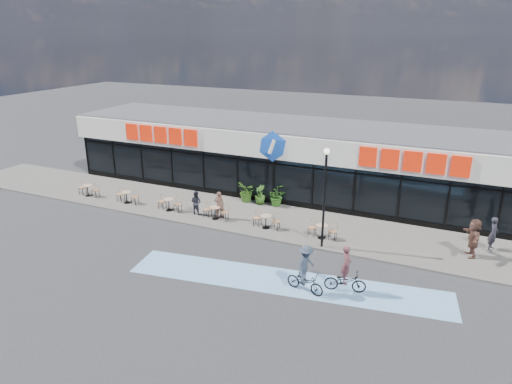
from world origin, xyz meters
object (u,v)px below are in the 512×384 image
lamp_post (325,190)px  bistro_set_0 (89,189)px  pedestrian_b (493,233)px  patron_left (219,205)px  patron_right (196,202)px  cyclist_b (345,277)px  cyclist_a (305,272)px  pedestrian_a (473,238)px  potted_plant_left (247,192)px  potted_plant_mid (260,195)px  potted_plant_right (276,196)px

lamp_post → bistro_set_0: (-16.06, 1.02, -2.55)m
pedestrian_b → patron_left: bearing=113.2°
patron_right → cyclist_b: (9.99, -4.64, -0.12)m
cyclist_a → patron_right: bearing=147.7°
bistro_set_0 → pedestrian_b: (23.80, 2.13, 0.38)m
pedestrian_a → cyclist_a: (-6.32, -6.12, -0.15)m
pedestrian_a → cyclist_a: 8.80m
potted_plant_left → potted_plant_mid: potted_plant_left is taller
potted_plant_mid → cyclist_a: bearing=-55.8°
potted_plant_mid → bistro_set_0: bearing=-163.5°
potted_plant_right → bistro_set_0: bearing=-164.3°
patron_left → cyclist_b: cyclist_b is taller
potted_plant_left → cyclist_a: size_ratio=0.62×
cyclist_b → potted_plant_right: bearing=128.6°
potted_plant_right → cyclist_a: size_ratio=0.59×
lamp_post → patron_right: lamp_post is taller
lamp_post → pedestrian_b: size_ratio=3.00×
lamp_post → potted_plant_mid: lamp_post is taller
patron_left → cyclist_a: bearing=123.6°
bistro_set_0 → potted_plant_left: size_ratio=1.17×
potted_plant_left → potted_plant_mid: size_ratio=1.09×
lamp_post → bistro_set_0: bearing=176.4°
patron_left → patron_right: (-1.51, -0.05, -0.08)m
bistro_set_0 → cyclist_a: cyclist_a is taller
potted_plant_left → patron_left: size_ratio=0.83×
patron_right → potted_plant_left: bearing=-116.8°
pedestrian_a → pedestrian_b: (0.92, 1.22, -0.12)m
potted_plant_right → potted_plant_mid: bearing=-173.5°
patron_left → cyclist_b: bearing=132.5°
cyclist_a → lamp_post: bearing=96.8°
pedestrian_b → cyclist_a: bearing=150.8°
bistro_set_0 → cyclist_b: cyclist_b is taller
potted_plant_right → pedestrian_a: 11.32m
pedestrian_a → potted_plant_left: bearing=-114.8°
potted_plant_mid → patron_right: 4.12m
potted_plant_right → cyclist_b: cyclist_b is taller
potted_plant_left → potted_plant_right: potted_plant_left is taller
bistro_set_0 → cyclist_a: (16.56, -5.21, 0.35)m
cyclist_a → potted_plant_mid: bearing=124.2°
bistro_set_0 → cyclist_b: 18.62m
pedestrian_b → cyclist_a: cyclist_a is taller
cyclist_a → pedestrian_b: bearing=45.4°
pedestrian_a → cyclist_a: bearing=-60.6°
pedestrian_b → cyclist_b: (-5.72, -6.62, -0.25)m
bistro_set_0 → cyclist_b: size_ratio=0.74×
patron_left → pedestrian_a: 13.30m
patron_right → cyclist_a: (8.48, -5.36, 0.09)m
cyclist_a → cyclist_b: bearing=25.4°
cyclist_b → patron_right: bearing=155.1°
bistro_set_0 → pedestrian_a: bearing=2.3°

